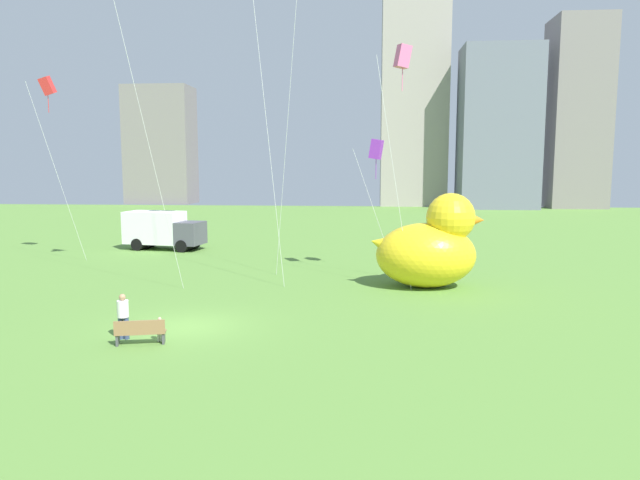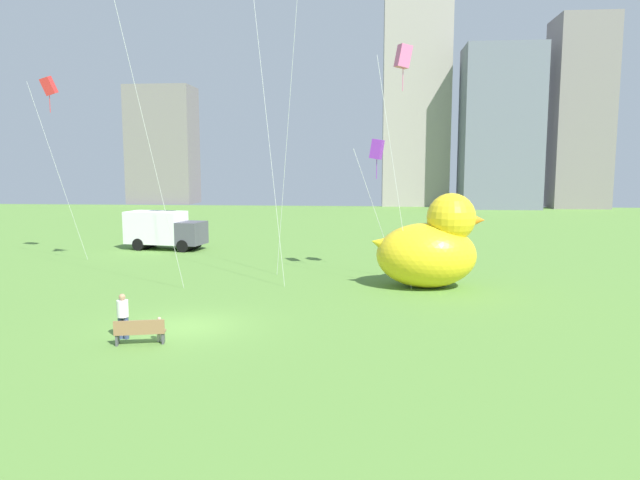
% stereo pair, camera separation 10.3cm
% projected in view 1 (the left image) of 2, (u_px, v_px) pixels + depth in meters
% --- Properties ---
extents(ground_plane, '(140.00, 140.00, 0.00)m').
position_uv_depth(ground_plane, '(186.00, 327.00, 22.45)').
color(ground_plane, '#598739').
extents(park_bench, '(1.77, 0.84, 0.90)m').
position_uv_depth(park_bench, '(140.00, 332.00, 20.12)').
color(park_bench, olive).
rests_on(park_bench, ground).
extents(person_adult, '(0.41, 0.41, 1.66)m').
position_uv_depth(person_adult, '(123.00, 314.00, 20.75)').
color(person_adult, '#38476B').
rests_on(person_adult, ground).
extents(person_child, '(0.22, 0.22, 0.89)m').
position_uv_depth(person_child, '(160.00, 328.00, 20.51)').
color(person_child, silver).
rests_on(person_child, ground).
extents(giant_inflatable_duck, '(5.86, 3.76, 4.86)m').
position_uv_depth(giant_inflatable_duck, '(430.00, 247.00, 29.63)').
color(giant_inflatable_duck, yellow).
rests_on(giant_inflatable_duck, ground).
extents(box_truck, '(6.14, 3.21, 2.85)m').
position_uv_depth(box_truck, '(163.00, 230.00, 43.31)').
color(box_truck, white).
rests_on(box_truck, ground).
extents(city_skyline, '(75.53, 14.59, 34.37)m').
position_uv_depth(city_skyline, '(421.00, 118.00, 89.63)').
color(city_skyline, gray).
rests_on(city_skyline, ground).
extents(kite_red, '(2.62, 2.59, 12.06)m').
position_uv_depth(kite_red, '(47.00, 87.00, 37.40)').
color(kite_red, silver).
rests_on(kite_red, ground).
extents(kite_pink, '(1.90, 1.72, 12.29)m').
position_uv_depth(kite_pink, '(403.00, 58.00, 29.05)').
color(kite_pink, silver).
rests_on(kite_pink, ground).
extents(kite_purple, '(2.56, 1.72, 7.77)m').
position_uv_depth(kite_purple, '(376.00, 150.00, 33.05)').
color(kite_purple, silver).
rests_on(kite_purple, ground).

